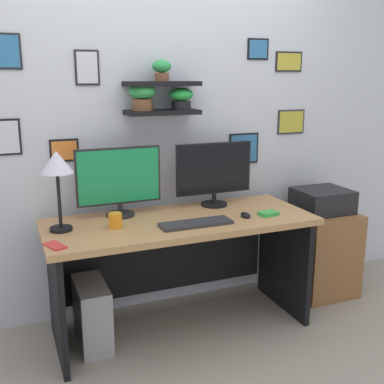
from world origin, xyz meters
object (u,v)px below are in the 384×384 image
object	(u,v)px
drawer_cabinet	(319,251)
printer	(322,200)
monitor_right	(214,172)
desk	(177,247)
keyboard	(196,223)
monitor_left	(119,180)
cell_phone	(55,246)
desk_lamp	(57,168)
computer_mouse	(246,215)
computer_tower_left	(92,314)
scissors_tray	(268,214)
coffee_mug	(115,220)

from	to	relation	value
drawer_cabinet	printer	world-z (taller)	printer
drawer_cabinet	monitor_right	bearing A→B (deg)	174.01
desk	keyboard	xyz separation A→B (m)	(0.04, -0.21, 0.22)
monitor_left	printer	world-z (taller)	monitor_left
cell_phone	desk_lamp	bearing A→B (deg)	54.89
desk	cell_phone	world-z (taller)	cell_phone
computer_mouse	computer_tower_left	bearing A→B (deg)	171.41
keyboard	printer	distance (m)	1.17
desk_lamp	scissors_tray	bearing A→B (deg)	-8.50
computer_mouse	drawer_cabinet	bearing A→B (deg)	17.87
monitor_right	printer	xyz separation A→B (m)	(0.85, -0.09, -0.27)
coffee_mug	scissors_tray	size ratio (longest dim) A/B	0.75
computer_tower_left	scissors_tray	bearing A→B (deg)	-8.27
keyboard	cell_phone	bearing A→B (deg)	-175.92
computer_tower_left	cell_phone	bearing A→B (deg)	-131.77
printer	computer_tower_left	world-z (taller)	printer
desk	coffee_mug	size ratio (longest dim) A/B	18.66
desk_lamp	printer	size ratio (longest dim) A/B	1.23
desk	scissors_tray	world-z (taller)	scissors_tray
cell_phone	printer	world-z (taller)	printer
desk	monitor_right	bearing A→B (deg)	26.12
monitor_right	printer	bearing A→B (deg)	-5.99
keyboard	printer	world-z (taller)	printer
printer	computer_tower_left	xyz separation A→B (m)	(-1.75, -0.11, -0.52)
desk	monitor_left	xyz separation A→B (m)	(-0.33, 0.16, 0.44)
coffee_mug	scissors_tray	world-z (taller)	coffee_mug
monitor_left	keyboard	distance (m)	0.57
printer	cell_phone	bearing A→B (deg)	-170.19
computer_mouse	printer	xyz separation A→B (m)	(0.78, 0.25, -0.05)
keyboard	coffee_mug	distance (m)	0.48
computer_mouse	coffee_mug	bearing A→B (deg)	172.78
desk	monitor_right	xyz separation A→B (m)	(0.33, 0.16, 0.44)
computer_mouse	coffee_mug	size ratio (longest dim) A/B	1.00
keyboard	desk	bearing A→B (deg)	101.73
desk	scissors_tray	distance (m)	0.63
monitor_left	computer_mouse	world-z (taller)	monitor_left
coffee_mug	scissors_tray	bearing A→B (deg)	-7.07
monitor_left	drawer_cabinet	size ratio (longest dim) A/B	0.85
computer_mouse	monitor_right	bearing A→B (deg)	100.95
drawer_cabinet	desk	bearing A→B (deg)	-176.48
desk_lamp	cell_phone	distance (m)	0.45
monitor_right	coffee_mug	xyz separation A→B (m)	(-0.75, -0.24, -0.19)
desk	printer	distance (m)	1.19
desk_lamp	monitor_right	bearing A→B (deg)	9.14
monitor_right	drawer_cabinet	xyz separation A→B (m)	(0.85, -0.09, -0.67)
keyboard	cell_phone	world-z (taller)	keyboard
computer_mouse	printer	world-z (taller)	printer
scissors_tray	drawer_cabinet	bearing A→B (deg)	23.26
desk_lamp	coffee_mug	size ratio (longest dim) A/B	5.18
desk_lamp	computer_tower_left	distance (m)	0.93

